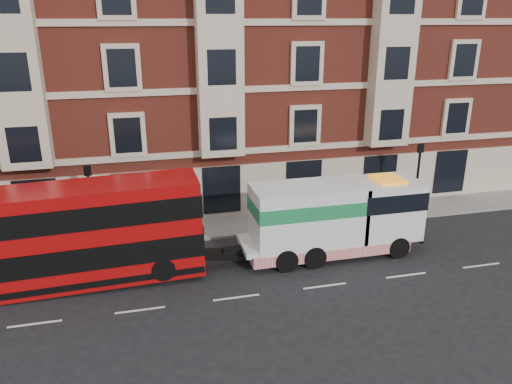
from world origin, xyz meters
TOP-DOWN VIEW (x-y plane):
  - ground at (0.00, 0.00)m, footprint 120.00×120.00m
  - sidewalk at (0.00, 7.50)m, footprint 90.00×3.00m
  - victorian_terrace at (0.50, 15.00)m, footprint 45.00×12.00m
  - lamp_post_west at (-6.00, 6.20)m, footprint 0.35×0.15m
  - lamp_post_east at (12.00, 6.20)m, footprint 0.35×0.15m
  - double_decker_bus at (-6.67, 2.89)m, footprint 11.18×2.57m
  - tow_truck at (5.39, 2.89)m, footprint 8.95×2.65m

SIDE VIEW (x-z plane):
  - ground at x=0.00m, z-range 0.00..0.00m
  - sidewalk at x=0.00m, z-range 0.00..0.15m
  - tow_truck at x=5.39m, z-range 0.11..3.84m
  - double_decker_bus at x=-6.67m, z-range 0.13..4.66m
  - lamp_post_west at x=-6.00m, z-range 0.50..4.85m
  - lamp_post_east at x=12.00m, z-range 0.50..4.85m
  - victorian_terrace at x=0.50m, z-range -0.13..20.27m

